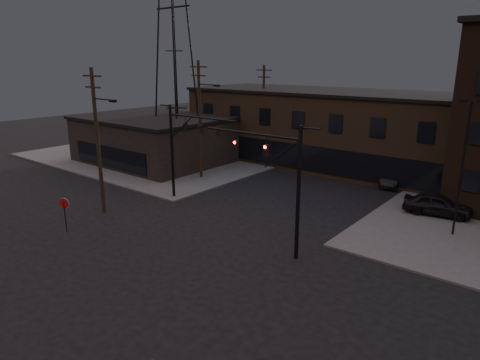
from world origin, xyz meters
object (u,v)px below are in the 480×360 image
traffic_signal_near (282,176)px  car_crossing (393,178)px  stop_sign (64,207)px  traffic_signal_far (182,142)px  parked_car_lot_a (437,204)px

traffic_signal_near → car_crossing: bearing=89.6°
traffic_signal_near → stop_sign: 15.17m
stop_sign → traffic_signal_far: bearing=82.7°
stop_sign → traffic_signal_near: bearing=25.9°
traffic_signal_far → stop_sign: 10.55m
parked_car_lot_a → stop_sign: bearing=125.8°
parked_car_lot_a → car_crossing: bearing=32.4°
traffic_signal_far → traffic_signal_near: bearing=-16.2°
parked_car_lot_a → car_crossing: (-5.58, 6.23, -0.23)m
traffic_signal_near → traffic_signal_far: size_ratio=1.00×
stop_sign → car_crossing: size_ratio=0.55×
traffic_signal_far → stop_sign: size_ratio=3.23×
stop_sign → parked_car_lot_a: bearing=45.3°
stop_sign → parked_car_lot_a: (19.08, 19.25, -0.87)m
car_crossing → traffic_signal_near: bearing=-98.1°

